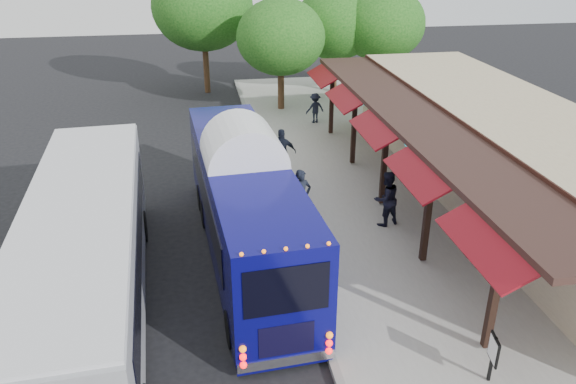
{
  "coord_description": "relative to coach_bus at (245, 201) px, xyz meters",
  "views": [
    {
      "loc": [
        -2.7,
        -13.78,
        9.32
      ],
      "look_at": [
        -0.02,
        2.14,
        1.8
      ],
      "focal_mm": 35.0,
      "sensor_mm": 36.0,
      "label": 1
    }
  ],
  "objects": [
    {
      "name": "ground",
      "position": [
        1.45,
        -1.55,
        -1.89
      ],
      "size": [
        90.0,
        90.0,
        0.0
      ],
      "primitive_type": "plane",
      "color": "black",
      "rests_on": "ground"
    },
    {
      "name": "sidewalk",
      "position": [
        6.45,
        2.45,
        -1.82
      ],
      "size": [
        10.0,
        40.0,
        0.15
      ],
      "primitive_type": "cube",
      "color": "#9E9B93",
      "rests_on": "ground"
    },
    {
      "name": "curb",
      "position": [
        1.5,
        2.45,
        -1.82
      ],
      "size": [
        0.2,
        40.0,
        0.16
      ],
      "primitive_type": "cube",
      "color": "gray",
      "rests_on": "ground"
    },
    {
      "name": "station_shelter",
      "position": [
        9.83,
        2.45,
        -0.05
      ],
      "size": [
        8.15,
        20.0,
        3.6
      ],
      "color": "tan",
      "rests_on": "ground"
    },
    {
      "name": "coach_bus",
      "position": [
        0.0,
        0.0,
        0.0
      ],
      "size": [
        3.08,
        11.15,
        3.53
      ],
      "rotation": [
        0.0,
        0.0,
        0.07
      ],
      "color": "#090864",
      "rests_on": "ground"
    },
    {
      "name": "city_bus",
      "position": [
        -4.31,
        -2.31,
        -0.07
      ],
      "size": [
        3.42,
        12.44,
        3.3
      ],
      "rotation": [
        0.0,
        0.0,
        0.06
      ],
      "color": "#919399",
      "rests_on": "ground"
    },
    {
      "name": "ped_a",
      "position": [
        2.05,
        1.55,
        -0.77
      ],
      "size": [
        0.81,
        0.65,
        1.94
      ],
      "primitive_type": "imported",
      "rotation": [
        0.0,
        0.0,
        0.29
      ],
      "color": "black",
      "rests_on": "sidewalk"
    },
    {
      "name": "ped_b",
      "position": [
        4.85,
        0.95,
        -0.77
      ],
      "size": [
        1.13,
        0.99,
        1.94
      ],
      "primitive_type": "imported",
      "rotation": [
        0.0,
        0.0,
        3.46
      ],
      "color": "black",
      "rests_on": "sidewalk"
    },
    {
      "name": "ped_c",
      "position": [
        2.05,
        5.79,
        -0.76
      ],
      "size": [
        1.19,
        0.56,
        1.98
      ],
      "primitive_type": "imported",
      "rotation": [
        0.0,
        0.0,
        3.08
      ],
      "color": "black",
      "rests_on": "sidewalk"
    },
    {
      "name": "ped_d",
      "position": [
        4.85,
        12.45,
        -0.96
      ],
      "size": [
        1.12,
        0.82,
        1.56
      ],
      "primitive_type": "imported",
      "rotation": [
        0.0,
        0.0,
        3.4
      ],
      "color": "black",
      "rests_on": "sidewalk"
    },
    {
      "name": "sign_board",
      "position": [
        4.8,
        -6.55,
        -0.94
      ],
      "size": [
        0.14,
        0.54,
        1.19
      ],
      "rotation": [
        0.0,
        0.0,
        -0.17
      ],
      "color": "black",
      "rests_on": "sidewalk"
    },
    {
      "name": "tree_left",
      "position": [
        3.5,
        15.3,
        2.22
      ],
      "size": [
        4.83,
        4.83,
        6.18
      ],
      "color": "#382314",
      "rests_on": "ground"
    },
    {
      "name": "tree_mid",
      "position": [
        7.34,
        18.45,
        2.39
      ],
      "size": [
        5.02,
        5.02,
        6.43
      ],
      "color": "#382314",
      "rests_on": "ground"
    },
    {
      "name": "tree_right",
      "position": [
        9.91,
        17.5,
        2.44
      ],
      "size": [
        5.08,
        5.08,
        6.51
      ],
      "color": "#382314",
      "rests_on": "ground"
    },
    {
      "name": "tree_far",
      "position": [
        -0.48,
        20.12,
        3.3
      ],
      "size": [
        6.08,
        6.08,
        7.79
      ],
      "color": "#382314",
      "rests_on": "ground"
    }
  ]
}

